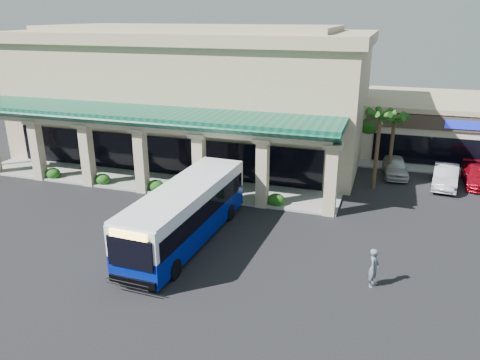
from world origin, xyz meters
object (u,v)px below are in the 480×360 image
(pedestrian, at_px, (374,268))
(car_red, at_px, (478,176))
(transit_bus, at_px, (186,214))
(car_silver, at_px, (395,167))
(car_white, at_px, (445,176))

(pedestrian, bearing_deg, car_red, -9.88)
(transit_bus, height_order, car_red, transit_bus)
(pedestrian, distance_m, car_red, 18.19)
(transit_bus, xyz_separation_m, car_silver, (11.21, 15.57, -0.90))
(car_silver, height_order, car_red, car_silver)
(car_silver, bearing_deg, transit_bus, -131.73)
(pedestrian, xyz_separation_m, car_red, (6.81, 16.87, -0.27))
(pedestrian, bearing_deg, car_silver, 9.26)
(car_white, xyz_separation_m, car_red, (2.37, 1.12, -0.10))
(transit_bus, xyz_separation_m, car_red, (17.17, 15.24, -0.96))
(pedestrian, height_order, car_silver, pedestrian)
(car_silver, relative_size, car_red, 0.93)
(pedestrian, bearing_deg, car_white, -3.65)
(pedestrian, height_order, car_white, pedestrian)
(car_silver, xyz_separation_m, car_red, (5.95, -0.33, -0.06))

